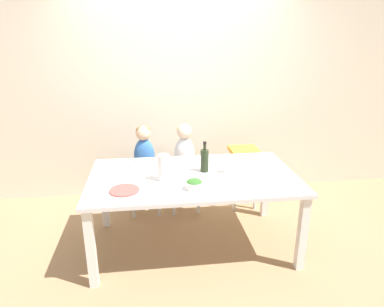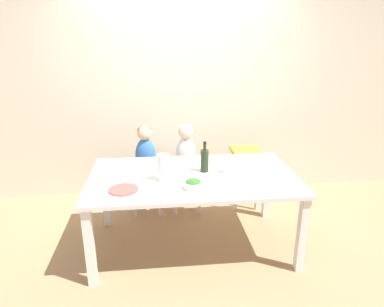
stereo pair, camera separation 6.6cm
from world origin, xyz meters
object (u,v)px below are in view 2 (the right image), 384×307
dinner_plate_back_right (246,164)px  chair_right_highchair (245,163)px  dinner_plate_front_left (123,190)px  dinner_plate_back_left (140,163)px  chair_far_left (147,180)px  person_child_left (145,149)px  salad_bowl_large (193,184)px  person_child_center (186,147)px  paper_towel_roll (163,167)px  wine_bottle (205,160)px  wine_glass_near (229,162)px  chair_far_center (186,178)px

dinner_plate_back_right → chair_right_highchair: bearing=75.3°
dinner_plate_front_left → dinner_plate_back_right: bearing=22.6°
dinner_plate_back_left → chair_far_left: bearing=84.0°
person_child_left → salad_bowl_large: bearing=-68.0°
person_child_center → dinner_plate_front_left: (-0.60, -1.00, -0.02)m
paper_towel_roll → wine_bottle: bearing=21.9°
wine_glass_near → chair_far_center: bearing=114.2°
dinner_plate_back_left → wine_glass_near: bearing=-21.5°
person_child_center → dinner_plate_front_left: person_child_center is taller
wine_bottle → person_child_left: bearing=130.1°
person_child_left → paper_towel_roll: bearing=-77.9°
chair_right_highchair → person_child_center: person_child_center is taller
chair_far_center → dinner_plate_front_left: size_ratio=1.87×
person_child_center → chair_far_left: bearing=-179.8°
dinner_plate_back_right → chair_far_center: bearing=136.4°
paper_towel_roll → dinner_plate_front_left: 0.39m
person_child_left → paper_towel_roll: (0.18, -0.82, 0.09)m
chair_far_left → chair_right_highchair: chair_right_highchair is taller
wine_glass_near → dinner_plate_back_left: 0.88m
person_child_center → wine_bottle: size_ratio=1.93×
person_child_left → paper_towel_roll: size_ratio=2.39×
chair_far_center → dinner_plate_back_right: size_ratio=1.87×
chair_far_center → chair_right_highchair: 0.70m
chair_far_left → dinner_plate_front_left: (-0.16, -1.00, 0.35)m
chair_far_left → chair_right_highchair: bearing=0.0°
paper_towel_roll → dinner_plate_back_left: paper_towel_roll is taller
wine_bottle → dinner_plate_back_left: (-0.60, 0.26, -0.11)m
chair_far_left → dinner_plate_back_left: size_ratio=1.87×
chair_far_left → person_child_left: 0.37m
person_child_left → dinner_plate_back_right: bearing=-27.8°
chair_far_left → person_child_center: bearing=0.2°
salad_bowl_large → chair_right_highchair: bearing=55.2°
chair_far_center → salad_bowl_large: salad_bowl_large is taller
person_child_center → paper_towel_roll: size_ratio=2.39×
paper_towel_roll → dinner_plate_back_right: 0.87m
chair_right_highchair → wine_glass_near: wine_glass_near is taller
paper_towel_roll → dinner_plate_front_left: (-0.33, -0.18, -0.11)m
wine_glass_near → dinner_plate_front_left: wine_glass_near is taller
person_child_center → paper_towel_roll: (-0.27, -0.82, 0.09)m
chair_far_center → paper_towel_roll: size_ratio=1.97×
chair_far_left → wine_glass_near: (0.77, -0.73, 0.46)m
wine_bottle → dinner_plate_back_right: size_ratio=1.18×
wine_bottle → dinner_plate_front_left: wine_bottle is taller
chair_far_center → salad_bowl_large: (-0.03, -1.03, 0.39)m
paper_towel_roll → wine_glass_near: paper_towel_roll is taller
chair_far_left → paper_towel_roll: (0.18, -0.82, 0.46)m
wine_glass_near → dinner_plate_back_right: (0.22, 0.21, -0.10)m
wine_bottle → wine_glass_near: (0.21, -0.06, -0.00)m
person_child_center → dinner_plate_front_left: size_ratio=2.27×
person_child_center → dinner_plate_front_left: 1.17m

